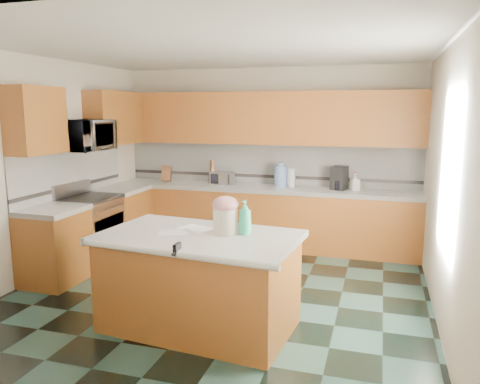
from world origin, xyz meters
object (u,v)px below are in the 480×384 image
(soap_bottle_island, at_px, (245,217))
(toaster_oven, at_px, (222,178))
(island_top, at_px, (198,237))
(coffee_maker, at_px, (339,178))
(treat_jar, at_px, (225,221))
(island_base, at_px, (199,284))
(knife_block, at_px, (167,174))

(soap_bottle_island, height_order, toaster_oven, soap_bottle_island)
(island_top, distance_m, soap_bottle_island, 0.47)
(coffee_maker, bearing_deg, soap_bottle_island, -87.27)
(coffee_maker, bearing_deg, treat_jar, -90.64)
(island_base, relative_size, island_top, 0.95)
(treat_jar, height_order, toaster_oven, treat_jar)
(island_base, xyz_separation_m, island_top, (0.00, 0.00, 0.46))
(island_base, height_order, island_top, island_top)
(treat_jar, bearing_deg, island_base, -139.08)
(island_base, xyz_separation_m, coffee_maker, (1.02, 2.93, 0.66))
(treat_jar, bearing_deg, coffee_maker, 94.44)
(island_base, xyz_separation_m, soap_bottle_island, (0.42, 0.12, 0.65))
(island_base, distance_m, treat_jar, 0.66)
(island_top, distance_m, knife_block, 3.37)
(island_top, height_order, soap_bottle_island, soap_bottle_island)
(soap_bottle_island, relative_size, coffee_maker, 0.94)
(treat_jar, distance_m, coffee_maker, 2.94)
(island_top, xyz_separation_m, treat_jar, (0.23, 0.09, 0.15))
(soap_bottle_island, bearing_deg, island_top, -154.63)
(toaster_oven, bearing_deg, soap_bottle_island, -48.83)
(island_base, relative_size, coffee_maker, 5.02)
(island_top, relative_size, coffee_maker, 5.31)
(treat_jar, xyz_separation_m, knife_block, (-1.95, 2.81, 0.00))
(soap_bottle_island, distance_m, coffee_maker, 2.87)
(island_top, relative_size, knife_block, 7.31)
(island_top, distance_m, coffee_maker, 3.11)
(toaster_oven, relative_size, coffee_maker, 0.97)
(island_base, distance_m, knife_block, 3.42)
(toaster_oven, distance_m, coffee_maker, 1.79)
(island_base, distance_m, coffee_maker, 3.17)
(soap_bottle_island, relative_size, knife_block, 1.30)
(island_top, height_order, treat_jar, treat_jar)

